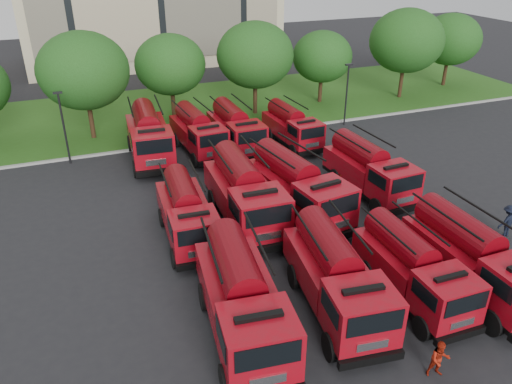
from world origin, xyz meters
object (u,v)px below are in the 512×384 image
(fire_truck_3, at_px, (473,258))
(firefighter_3, at_px, (504,236))
(fire_truck_2, at_px, (412,268))
(fire_truck_7, at_px, (369,169))
(fire_truck_5, at_px, (244,193))
(fire_truck_1, at_px, (336,277))
(fire_truck_0, at_px, (242,299))
(firefighter_1, at_px, (436,375))
(fire_truck_4, at_px, (186,213))
(fire_truck_11, at_px, (292,126))
(fire_truck_9, at_px, (198,132))
(fire_truck_10, at_px, (235,129))
(firefighter_2, at_px, (474,269))
(fire_truck_6, at_px, (297,187))
(firefighter_4, at_px, (208,253))
(firefighter_5, at_px, (350,187))
(fire_truck_8, at_px, (149,136))

(fire_truck_3, relative_size, firefighter_3, 4.04)
(fire_truck_2, distance_m, fire_truck_7, 9.94)
(fire_truck_5, xyz_separation_m, fire_truck_7, (8.25, 0.50, -0.18))
(fire_truck_1, bearing_deg, fire_truck_3, -1.20)
(fire_truck_2, bearing_deg, fire_truck_7, 68.97)
(fire_truck_3, xyz_separation_m, firefighter_3, (5.06, 2.80, -1.67))
(fire_truck_0, height_order, fire_truck_1, fire_truck_0)
(fire_truck_2, height_order, firefighter_1, fire_truck_2)
(fire_truck_2, relative_size, fire_truck_4, 0.97)
(fire_truck_5, relative_size, fire_truck_11, 1.23)
(fire_truck_9, bearing_deg, fire_truck_2, -81.86)
(fire_truck_0, bearing_deg, fire_truck_10, 78.28)
(fire_truck_3, height_order, firefighter_2, fire_truck_3)
(fire_truck_6, xyz_separation_m, firefighter_3, (9.40, -6.02, -1.78))
(fire_truck_1, xyz_separation_m, fire_truck_7, (7.23, 8.73, -0.05))
(fire_truck_9, bearing_deg, fire_truck_0, -104.32)
(fire_truck_2, xyz_separation_m, fire_truck_4, (-7.85, 8.21, 0.02))
(fire_truck_3, relative_size, firefighter_4, 4.14)
(fire_truck_0, relative_size, firefighter_1, 5.11)
(fire_truck_2, relative_size, fire_truck_9, 0.95)
(fire_truck_5, relative_size, fire_truck_9, 1.14)
(fire_truck_10, xyz_separation_m, firefighter_3, (9.27, -16.67, -1.60))
(fire_truck_5, xyz_separation_m, firefighter_2, (8.74, -8.18, -1.80))
(fire_truck_6, bearing_deg, fire_truck_10, 81.52)
(fire_truck_9, relative_size, firefighter_2, 4.41)
(fire_truck_1, distance_m, fire_truck_11, 18.90)
(firefighter_2, bearing_deg, firefighter_1, 137.09)
(fire_truck_0, xyz_separation_m, firefighter_1, (5.82, -4.59, -1.73))
(fire_truck_2, height_order, fire_truck_6, fire_truck_6)
(firefighter_2, height_order, firefighter_5, firefighter_5)
(fire_truck_3, relative_size, fire_truck_7, 1.02)
(fire_truck_0, distance_m, firefighter_5, 14.71)
(fire_truck_8, height_order, firefighter_5, fire_truck_8)
(fire_truck_7, bearing_deg, firefighter_2, -89.48)
(fire_truck_6, height_order, fire_truck_8, fire_truck_6)
(fire_truck_3, bearing_deg, fire_truck_2, 169.50)
(fire_truck_4, relative_size, fire_truck_7, 0.95)
(fire_truck_6, height_order, fire_truck_11, fire_truck_6)
(fire_truck_2, height_order, fire_truck_7, fire_truck_7)
(fire_truck_8, bearing_deg, fire_truck_1, -73.08)
(fire_truck_4, xyz_separation_m, firefighter_1, (6.07, -12.30, -1.53))
(fire_truck_4, xyz_separation_m, fire_truck_5, (3.35, 0.50, 0.27))
(firefighter_2, bearing_deg, fire_truck_11, 14.17)
(fire_truck_2, bearing_deg, fire_truck_9, 103.26)
(fire_truck_8, distance_m, fire_truck_10, 6.27)
(firefighter_4, height_order, firefighter_5, firefighter_4)
(fire_truck_1, distance_m, fire_truck_7, 11.34)
(firefighter_4, bearing_deg, fire_truck_5, -104.83)
(fire_truck_10, bearing_deg, fire_truck_7, -62.75)
(fire_truck_8, bearing_deg, fire_truck_2, -63.98)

